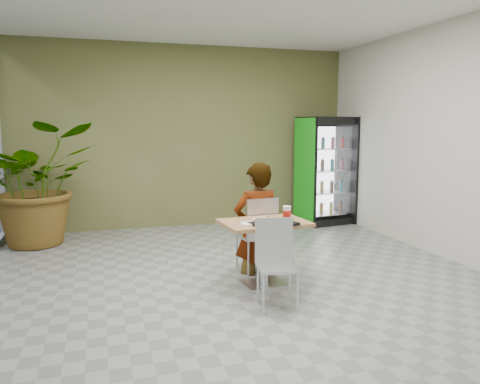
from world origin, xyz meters
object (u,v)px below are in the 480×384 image
chair_near (276,255)px  soda_cup (287,213)px  beverage_fridge (326,171)px  seated_woman (257,230)px  dining_table (264,240)px  potted_plant (38,184)px  chair_far (259,229)px  cafeteria_tray (274,224)px

chair_near → soda_cup: bearing=66.7°
beverage_fridge → seated_woman: bearing=-139.8°
dining_table → beverage_fridge: (2.28, 2.94, 0.44)m
dining_table → potted_plant: (-2.63, 2.79, 0.40)m
chair_far → cafeteria_tray: 0.72m
dining_table → seated_woman: (0.09, 0.52, -0.00)m
dining_table → potted_plant: bearing=133.3°
chair_far → soda_cup: bearing=99.9°
seated_woman → beverage_fridge: 3.29m
soda_cup → potted_plant: potted_plant is taller
chair_near → chair_far: bearing=89.7°
beverage_fridge → cafeteria_tray: bearing=-133.2°
dining_table → chair_near: size_ratio=1.12×
dining_table → chair_far: size_ratio=1.05×
soda_cup → beverage_fridge: size_ratio=0.08×
cafeteria_tray → potted_plant: 4.02m
dining_table → chair_near: 0.55m
chair_near → seated_woman: seated_woman is taller
dining_table → beverage_fridge: 3.75m
beverage_fridge → potted_plant: size_ratio=1.05×
potted_plant → soda_cup: bearing=-44.4°
soda_cup → beverage_fridge: beverage_fridge is taller
chair_near → potted_plant: 4.22m
dining_table → seated_woman: bearing=79.8°
dining_table → chair_far: bearing=77.5°
dining_table → cafeteria_tray: (0.03, -0.21, 0.23)m
dining_table → potted_plant: potted_plant is taller
soda_cup → cafeteria_tray: size_ratio=0.35×
potted_plant → chair_far: bearing=-40.3°
soda_cup → cafeteria_tray: bearing=-141.7°
chair_far → beverage_fridge: size_ratio=0.48×
chair_far → dining_table: bearing=71.0°
chair_near → potted_plant: size_ratio=0.47×
chair_far → soda_cup: size_ratio=5.78×
chair_near → seated_woman: (0.17, 1.07, 0.02)m
chair_far → chair_near: 1.03m
chair_near → soda_cup: size_ratio=5.39×
dining_table → seated_woman: 0.53m
seated_woman → potted_plant: 3.57m
chair_far → beverage_fridge: beverage_fridge is taller
cafeteria_tray → potted_plant: bearing=131.5°
dining_table → soda_cup: soda_cup is taller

